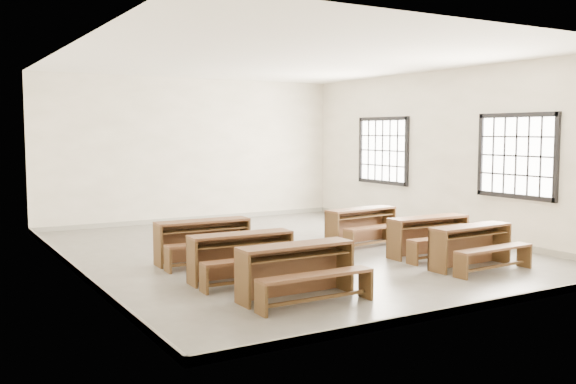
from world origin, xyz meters
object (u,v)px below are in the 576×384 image
desk_set_4 (430,233)px  desk_set_5 (363,223)px  desk_set_0 (298,267)px  desk_set_2 (204,238)px  desk_set_1 (242,253)px  desk_set_3 (473,243)px

desk_set_4 → desk_set_5: bearing=100.4°
desk_set_0 → desk_set_4: 3.43m
desk_set_0 → desk_set_2: desk_set_0 is taller
desk_set_1 → desk_set_2: bearing=91.4°
desk_set_1 → desk_set_4: bearing=2.5°
desk_set_0 → desk_set_5: 3.99m
desk_set_4 → desk_set_5: size_ratio=0.96×
desk_set_2 → desk_set_3: (3.27, -2.36, -0.01)m
desk_set_1 → desk_set_0: bearing=-80.0°
desk_set_2 → desk_set_5: 3.11m
desk_set_0 → desk_set_5: bearing=41.5°
desk_set_0 → desk_set_4: size_ratio=1.02×
desk_set_0 → desk_set_3: desk_set_0 is taller
desk_set_3 → desk_set_4: desk_set_4 is taller
desk_set_2 → desk_set_3: size_ratio=1.03×
desk_set_0 → desk_set_1: 1.19m
desk_set_2 → desk_set_5: (3.11, 0.10, -0.01)m
desk_set_3 → desk_set_2: bearing=141.4°
desk_set_0 → desk_set_3: bearing=3.3°
desk_set_1 → desk_set_3: desk_set_1 is taller
desk_set_0 → desk_set_5: size_ratio=0.98×
desk_set_4 → desk_set_5: (-0.24, 1.47, -0.00)m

